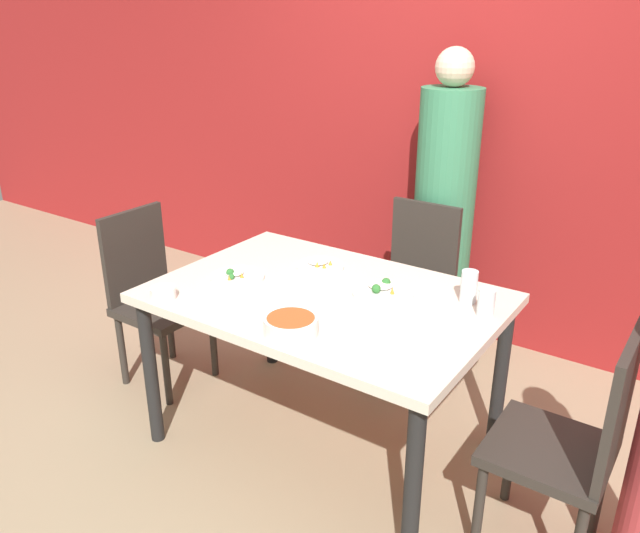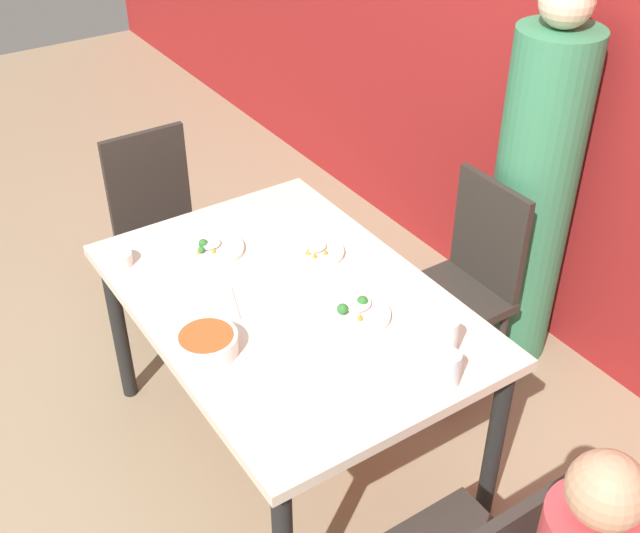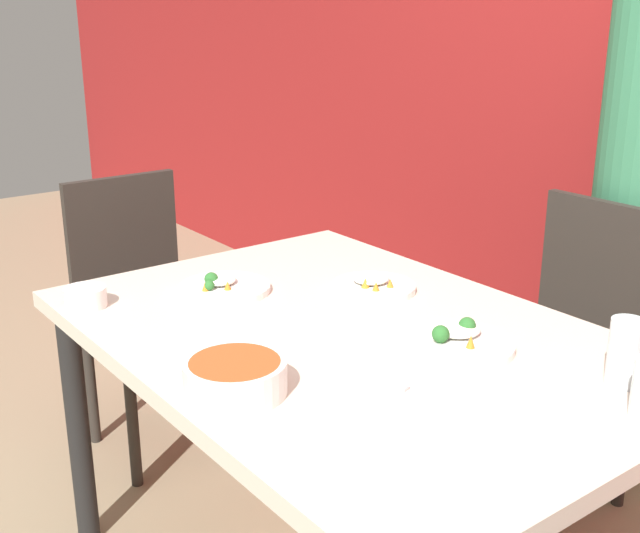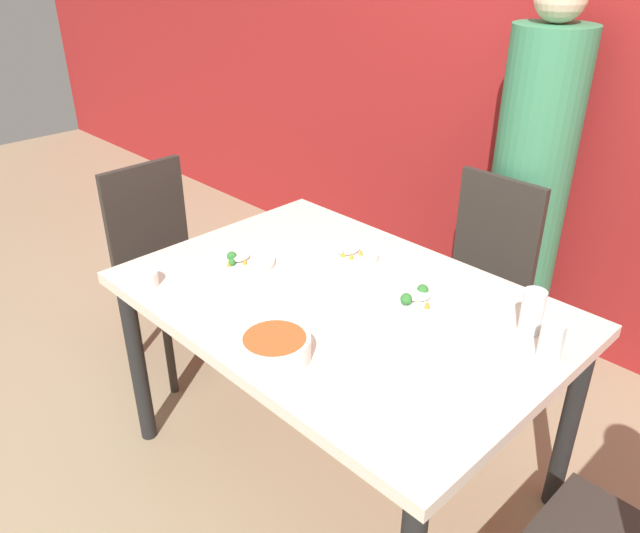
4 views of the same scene
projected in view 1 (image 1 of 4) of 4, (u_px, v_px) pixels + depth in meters
The scene contains 17 objects.
ground_plane at pixel (324, 440), 2.85m from camera, with size 10.00×10.00×0.00m, color #998466.
wall_back at pixel (468, 104), 3.40m from camera, with size 10.00×0.06×2.70m.
dining_table at pixel (325, 311), 2.60m from camera, with size 1.40×0.96×0.74m.
chair_adult_spot at pixel (413, 285), 3.29m from camera, with size 0.40×0.40×0.90m.
chair_child_spot at pixel (573, 442), 2.08m from camera, with size 0.40×0.40×0.90m.
chair_empty_left at pixel (153, 293), 3.19m from camera, with size 0.40×0.40×0.90m.
person_adult at pixel (443, 217), 3.43m from camera, with size 0.33×0.33×1.66m.
bowl_curry at pixel (291, 325), 2.23m from camera, with size 0.20×0.20×0.07m.
plate_rice_adult at pixel (237, 276), 2.71m from camera, with size 0.23×0.23×0.05m.
plate_rice_child at pixel (382, 291), 2.56m from camera, with size 0.25×0.25×0.06m.
plate_noodles at pixel (320, 265), 2.82m from camera, with size 0.22×0.22×0.04m.
bowl_rice_small at pixel (163, 293), 2.51m from camera, with size 0.10×0.10×0.05m.
glass_water_tall at pixel (486, 303), 2.36m from camera, with size 0.07×0.07×0.11m.
glass_water_short at pixel (469, 287), 2.47m from camera, with size 0.07×0.07×0.13m.
napkin_folded at pixel (419, 327), 2.29m from camera, with size 0.14×0.14×0.01m.
fork_steel at pixel (285, 304), 2.47m from camera, with size 0.18×0.08×0.01m.
spoon_steel at pixel (351, 316), 2.37m from camera, with size 0.18×0.07×0.01m.
Camera 1 is at (1.31, -1.94, 1.81)m, focal length 35.00 mm.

